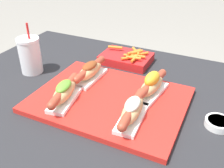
{
  "coord_description": "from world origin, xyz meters",
  "views": [
    {
      "loc": [
        0.29,
        -0.68,
        1.18
      ],
      "look_at": [
        -0.02,
        -0.02,
        0.75
      ],
      "focal_mm": 42.0,
      "sensor_mm": 36.0,
      "label": 1
    }
  ],
  "objects_px": {
    "sauce_bowl": "(218,123)",
    "drink_cup": "(30,55)",
    "serving_tray": "(109,100)",
    "hot_dog_0": "(64,92)",
    "hot_dog_1": "(132,110)",
    "hot_dog_3": "(152,85)",
    "hot_dog_2": "(90,71)",
    "fries_basket": "(127,58)"
  },
  "relations": [
    {
      "from": "serving_tray",
      "to": "hot_dog_2",
      "type": "bearing_deg",
      "value": 145.86
    },
    {
      "from": "serving_tray",
      "to": "hot_dog_1",
      "type": "xyz_separation_m",
      "value": [
        0.11,
        -0.07,
        0.04
      ]
    },
    {
      "from": "serving_tray",
      "to": "sauce_bowl",
      "type": "height_order",
      "value": "sauce_bowl"
    },
    {
      "from": "sauce_bowl",
      "to": "drink_cup",
      "type": "relative_size",
      "value": 0.38
    },
    {
      "from": "serving_tray",
      "to": "hot_dog_2",
      "type": "xyz_separation_m",
      "value": [
        -0.12,
        0.08,
        0.04
      ]
    },
    {
      "from": "serving_tray",
      "to": "hot_dog_1",
      "type": "relative_size",
      "value": 2.4
    },
    {
      "from": "hot_dog_3",
      "to": "drink_cup",
      "type": "relative_size",
      "value": 1.01
    },
    {
      "from": "hot_dog_3",
      "to": "serving_tray",
      "type": "bearing_deg",
      "value": -146.8
    },
    {
      "from": "serving_tray",
      "to": "sauce_bowl",
      "type": "relative_size",
      "value": 6.4
    },
    {
      "from": "hot_dog_3",
      "to": "drink_cup",
      "type": "xyz_separation_m",
      "value": [
        -0.48,
        -0.02,
        0.02
      ]
    },
    {
      "from": "hot_dog_1",
      "to": "sauce_bowl",
      "type": "height_order",
      "value": "hot_dog_1"
    },
    {
      "from": "hot_dog_1",
      "to": "fries_basket",
      "type": "bearing_deg",
      "value": 115.13
    },
    {
      "from": "serving_tray",
      "to": "hot_dog_3",
      "type": "xyz_separation_m",
      "value": [
        0.12,
        0.08,
        0.04
      ]
    },
    {
      "from": "hot_dog_0",
      "to": "hot_dog_2",
      "type": "distance_m",
      "value": 0.16
    },
    {
      "from": "sauce_bowl",
      "to": "drink_cup",
      "type": "bearing_deg",
      "value": 177.44
    },
    {
      "from": "hot_dog_1",
      "to": "hot_dog_3",
      "type": "distance_m",
      "value": 0.15
    },
    {
      "from": "hot_dog_1",
      "to": "hot_dog_3",
      "type": "xyz_separation_m",
      "value": [
        0.01,
        0.15,
        0.0
      ]
    },
    {
      "from": "hot_dog_1",
      "to": "drink_cup",
      "type": "height_order",
      "value": "drink_cup"
    },
    {
      "from": "hot_dog_1",
      "to": "sauce_bowl",
      "type": "distance_m",
      "value": 0.25
    },
    {
      "from": "serving_tray",
      "to": "drink_cup",
      "type": "bearing_deg",
      "value": 171.07
    },
    {
      "from": "hot_dog_0",
      "to": "sauce_bowl",
      "type": "height_order",
      "value": "hot_dog_0"
    },
    {
      "from": "serving_tray",
      "to": "sauce_bowl",
      "type": "xyz_separation_m",
      "value": [
        0.34,
        0.03,
        0.0
      ]
    },
    {
      "from": "drink_cup",
      "to": "serving_tray",
      "type": "bearing_deg",
      "value": -8.93
    },
    {
      "from": "hot_dog_3",
      "to": "drink_cup",
      "type": "distance_m",
      "value": 0.49
    },
    {
      "from": "hot_dog_0",
      "to": "hot_dog_3",
      "type": "bearing_deg",
      "value": 33.32
    },
    {
      "from": "serving_tray",
      "to": "hot_dog_2",
      "type": "height_order",
      "value": "hot_dog_2"
    },
    {
      "from": "sauce_bowl",
      "to": "hot_dog_3",
      "type": "bearing_deg",
      "value": 167.36
    },
    {
      "from": "serving_tray",
      "to": "hot_dog_1",
      "type": "bearing_deg",
      "value": -34.31
    },
    {
      "from": "serving_tray",
      "to": "hot_dog_3",
      "type": "height_order",
      "value": "hot_dog_3"
    },
    {
      "from": "hot_dog_2",
      "to": "sauce_bowl",
      "type": "xyz_separation_m",
      "value": [
        0.45,
        -0.05,
        -0.04
      ]
    },
    {
      "from": "serving_tray",
      "to": "hot_dog_0",
      "type": "distance_m",
      "value": 0.15
    },
    {
      "from": "serving_tray",
      "to": "sauce_bowl",
      "type": "distance_m",
      "value": 0.34
    },
    {
      "from": "hot_dog_2",
      "to": "hot_dog_1",
      "type": "bearing_deg",
      "value": -34.22
    },
    {
      "from": "fries_basket",
      "to": "hot_dog_3",
      "type": "bearing_deg",
      "value": -50.62
    },
    {
      "from": "hot_dog_0",
      "to": "hot_dog_3",
      "type": "xyz_separation_m",
      "value": [
        0.23,
        0.15,
        0.0
      ]
    },
    {
      "from": "serving_tray",
      "to": "hot_dog_2",
      "type": "distance_m",
      "value": 0.15
    },
    {
      "from": "hot_dog_0",
      "to": "fries_basket",
      "type": "xyz_separation_m",
      "value": [
        0.05,
        0.37,
        -0.03
      ]
    },
    {
      "from": "hot_dog_1",
      "to": "sauce_bowl",
      "type": "bearing_deg",
      "value": 23.95
    },
    {
      "from": "hot_dog_0",
      "to": "hot_dog_2",
      "type": "bearing_deg",
      "value": 89.07
    },
    {
      "from": "hot_dog_0",
      "to": "hot_dog_3",
      "type": "height_order",
      "value": "hot_dog_3"
    },
    {
      "from": "drink_cup",
      "to": "hot_dog_2",
      "type": "bearing_deg",
      "value": 4.69
    },
    {
      "from": "serving_tray",
      "to": "fries_basket",
      "type": "height_order",
      "value": "fries_basket"
    }
  ]
}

